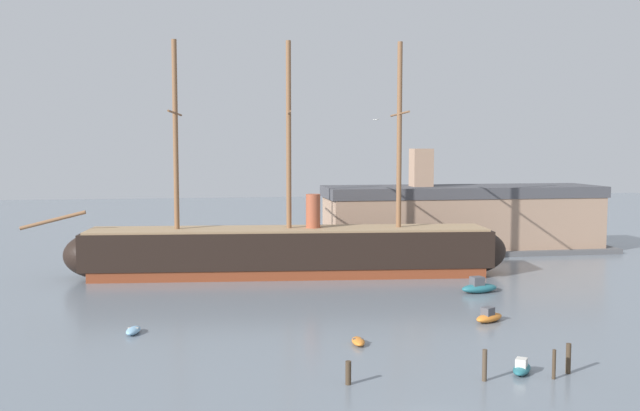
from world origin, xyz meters
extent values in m
cube|color=brown|center=(-2.71, 52.65, 0.67)|extent=(51.81, 12.32, 1.34)
cube|color=black|center=(-2.71, 52.65, 3.72)|extent=(53.97, 12.84, 4.77)
ellipsoid|color=black|center=(-27.20, 54.88, 3.06)|extent=(10.24, 8.06, 6.11)
ellipsoid|color=black|center=(21.78, 50.42, 3.06)|extent=(10.24, 8.06, 6.11)
cube|color=#9E7F5B|center=(-2.71, 52.65, 6.25)|extent=(52.85, 12.10, 0.29)
cylinder|color=brown|center=(-17.35, 53.98, 18.52)|extent=(0.67, 0.67, 24.82)
cylinder|color=brown|center=(-17.35, 53.98, 21.50)|extent=(1.43, 12.80, 0.27)
cylinder|color=brown|center=(-2.71, 52.65, 18.52)|extent=(0.67, 0.67, 24.82)
cylinder|color=brown|center=(-2.71, 52.65, 21.50)|extent=(1.43, 12.80, 0.27)
cylinder|color=brown|center=(11.93, 51.31, 18.52)|extent=(0.67, 0.67, 24.82)
cylinder|color=brown|center=(11.93, 51.31, 21.50)|extent=(1.43, 12.80, 0.27)
cylinder|color=brown|center=(-33.18, 55.42, 7.66)|extent=(8.46, 1.24, 2.54)
cylinder|color=#9E4C33|center=(0.49, 52.36, 8.50)|extent=(1.91, 1.91, 4.77)
ellipsoid|color=#236670|center=(9.81, 8.88, 0.34)|extent=(2.68, 3.08, 0.68)
cube|color=beige|center=(9.69, 8.71, 0.88)|extent=(1.16, 1.18, 0.68)
ellipsoid|color=orange|center=(-0.77, 18.62, 0.29)|extent=(1.22, 2.53, 0.58)
cube|color=#4C4C51|center=(-0.77, 18.62, 0.51)|extent=(0.93, 0.28, 0.09)
ellipsoid|color=#7FB2D6|center=(-20.45, 25.51, 0.31)|extent=(1.62, 2.78, 0.62)
cube|color=#B2ADA3|center=(-20.45, 25.51, 0.54)|extent=(1.00, 0.42, 0.10)
ellipsoid|color=orange|center=(13.69, 24.44, 0.41)|extent=(3.80, 3.07, 0.83)
cube|color=#4C4C51|center=(13.47, 24.31, 1.08)|extent=(1.42, 1.38, 0.83)
ellipsoid|color=#236670|center=(18.07, 37.87, 0.54)|extent=(4.86, 2.72, 1.07)
cube|color=#4C4C51|center=(17.76, 37.81, 1.39)|extent=(1.61, 1.48, 1.07)
cylinder|color=#4C3D2D|center=(6.32, 7.68, 1.18)|extent=(0.35, 0.35, 2.37)
cylinder|color=#423323|center=(13.29, 8.30, 1.16)|extent=(0.38, 0.38, 2.32)
cylinder|color=#423323|center=(11.57, 7.26, 1.11)|extent=(0.27, 0.27, 2.23)
cylinder|color=#423323|center=(-3.73, 8.53, 0.87)|extent=(0.42, 0.42, 1.74)
cube|color=#565659|center=(27.87, 69.82, 0.40)|extent=(48.77, 14.24, 0.80)
cube|color=tan|center=(27.87, 69.82, 4.90)|extent=(44.34, 11.86, 8.19)
cube|color=#47474C|center=(27.87, 69.82, 9.87)|extent=(45.22, 12.10, 1.76)
cube|color=tan|center=(20.82, 69.82, 13.79)|extent=(3.20, 3.20, 6.08)
ellipsoid|color=silver|center=(1.61, 22.35, 19.62)|extent=(0.34, 0.18, 0.11)
sphere|color=silver|center=(1.42, 22.30, 19.63)|extent=(0.09, 0.09, 0.09)
cube|color=#ADA89E|center=(1.68, 22.04, 19.64)|extent=(0.23, 0.53, 0.11)
cube|color=#ADA89E|center=(1.54, 22.65, 19.64)|extent=(0.23, 0.53, 0.11)
camera|label=1|loc=(-13.98, -40.95, 17.26)|focal=40.10mm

